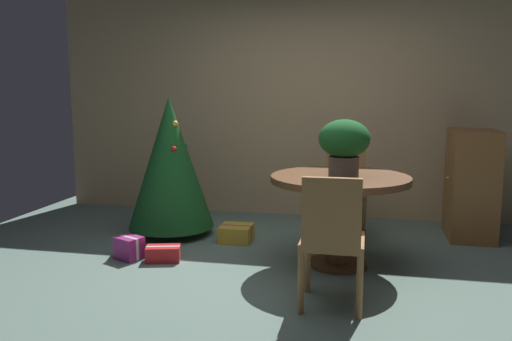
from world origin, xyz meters
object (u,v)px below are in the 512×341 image
(holiday_tree, at_px, (170,163))
(gift_box_gold, at_px, (236,233))
(wooden_chair_near, at_px, (332,235))
(wooden_cabinet, at_px, (471,184))
(flower_vase, at_px, (344,143))
(gift_box_purple, at_px, (129,248))
(gift_box_red, at_px, (163,254))
(wooden_chair_far, at_px, (345,185))
(round_dining_table, at_px, (340,197))

(holiday_tree, distance_m, gift_box_gold, 0.99)
(wooden_chair_near, bearing_deg, wooden_cabinet, 59.07)
(flower_vase, distance_m, wooden_cabinet, 1.79)
(gift_box_purple, distance_m, gift_box_red, 0.32)
(holiday_tree, bearing_deg, gift_box_gold, -9.20)
(gift_box_red, bearing_deg, wooden_cabinet, 26.27)
(flower_vase, relative_size, gift_box_purple, 1.69)
(wooden_chair_far, height_order, holiday_tree, holiday_tree)
(gift_box_gold, relative_size, wooden_cabinet, 0.29)
(wooden_chair_near, xyz_separation_m, gift_box_gold, (-1.03, 1.44, -0.44))
(flower_vase, distance_m, holiday_tree, 1.93)
(flower_vase, bearing_deg, gift_box_purple, -175.73)
(wooden_chair_near, distance_m, gift_box_red, 1.72)
(flower_vase, bearing_deg, wooden_chair_near, -91.83)
(gift_box_gold, distance_m, gift_box_red, 0.87)
(flower_vase, bearing_deg, wooden_cabinet, 45.06)
(round_dining_table, xyz_separation_m, holiday_tree, (-1.74, 0.65, 0.15))
(flower_vase, height_order, holiday_tree, holiday_tree)
(flower_vase, relative_size, gift_box_gold, 1.51)
(holiday_tree, xyz_separation_m, gift_box_red, (0.24, -0.84, -0.68))
(round_dining_table, height_order, wooden_cabinet, wooden_cabinet)
(gift_box_gold, height_order, wooden_cabinet, wooden_cabinet)
(flower_vase, xyz_separation_m, holiday_tree, (-1.77, 0.71, -0.31))
(wooden_chair_far, distance_m, holiday_tree, 1.79)
(wooden_chair_far, bearing_deg, flower_vase, -88.46)
(wooden_chair_near, bearing_deg, gift_box_red, 154.43)
(gift_box_gold, xyz_separation_m, gift_box_red, (-0.47, -0.73, -0.01))
(wooden_chair_far, bearing_deg, gift_box_gold, -157.63)
(wooden_chair_near, relative_size, gift_box_red, 2.85)
(wooden_chair_near, relative_size, gift_box_gold, 2.98)
(wooden_cabinet, bearing_deg, wooden_chair_far, -170.67)
(holiday_tree, bearing_deg, gift_box_purple, -94.90)
(wooden_chair_near, relative_size, wooden_chair_far, 1.01)
(gift_box_purple, xyz_separation_m, wooden_cabinet, (3.06, 1.35, 0.45))
(flower_vase, xyz_separation_m, wooden_chair_near, (-0.03, -0.85, -0.54))
(wooden_chair_near, bearing_deg, gift_box_gold, 125.40)
(round_dining_table, relative_size, holiday_tree, 0.82)
(round_dining_table, xyz_separation_m, wooden_cabinet, (1.24, 1.16, -0.05))
(wooden_chair_near, height_order, wooden_cabinet, wooden_cabinet)
(gift_box_gold, height_order, gift_box_red, gift_box_gold)
(wooden_chair_far, bearing_deg, wooden_chair_near, -90.00)
(round_dining_table, distance_m, gift_box_purple, 1.89)
(wooden_chair_near, height_order, gift_box_red, wooden_chair_near)
(round_dining_table, relative_size, gift_box_purple, 4.15)
(wooden_chair_near, height_order, wooden_chair_far, wooden_chair_near)
(round_dining_table, relative_size, wooden_chair_near, 1.24)
(gift_box_purple, height_order, gift_box_red, gift_box_purple)
(round_dining_table, relative_size, flower_vase, 2.45)
(round_dining_table, relative_size, wooden_chair_far, 1.25)
(holiday_tree, distance_m, gift_box_purple, 1.07)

